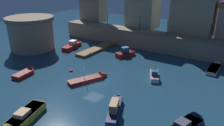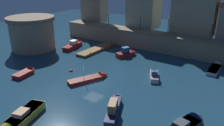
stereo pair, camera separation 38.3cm
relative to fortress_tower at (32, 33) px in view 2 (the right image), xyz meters
name	(u,v)px [view 2 (the right image)]	position (x,y,z in m)	size (l,w,h in m)	color
ground_plane	(93,82)	(20.89, -5.68, -3.50)	(108.91, 108.91, 0.00)	#19384C
quay_wall	(152,40)	(20.89, 14.21, -1.65)	(44.64, 3.77, 3.67)	gray
old_town_backdrop	(175,12)	(23.88, 18.33, 4.04)	(43.12, 5.72, 9.19)	gray
fortress_tower	(32,33)	(0.00, 0.00, 0.00)	(9.73, 9.73, 6.88)	gray
pier_dock	(97,49)	(11.90, 6.97, -3.24)	(2.37, 11.02, 0.70)	brown
quay_lamp_0	(109,16)	(9.70, 14.21, 2.44)	(0.32, 0.32, 3.40)	black
quay_lamp_1	(141,20)	(18.08, 14.21, 2.43)	(0.32, 0.32, 3.39)	black
quay_lamp_2	(168,23)	(24.29, 14.21, 2.42)	(0.32, 0.32, 3.38)	black
quay_lamp_3	(212,28)	(32.48, 14.21, 2.46)	(0.32, 0.32, 3.45)	black
moored_boat_0	(93,78)	(20.22, -5.01, -3.21)	(4.15, 6.63, 3.13)	red
moored_boat_1	(154,74)	(27.53, 1.28, -3.06)	(3.23, 4.96, 3.18)	white
moored_boat_2	(187,124)	(35.81, -8.51, -3.13)	(3.36, 6.85, 1.83)	navy
moored_boat_3	(128,53)	(19.00, 7.48, -2.92)	(3.19, 4.84, 2.18)	red
moored_boat_4	(19,120)	(20.75, -18.22, -3.01)	(3.70, 6.99, 1.79)	gold
moored_boat_5	(75,45)	(6.40, 5.88, -2.96)	(2.83, 7.00, 1.94)	red
moored_boat_7	(114,107)	(27.78, -10.33, -2.89)	(3.90, 6.97, 1.93)	navy
moored_boat_9	(216,68)	(34.84, 9.94, -3.19)	(1.61, 6.12, 1.49)	silver
moored_boat_10	(27,72)	(10.15, -9.40, -3.16)	(2.18, 4.32, 1.49)	red
mooring_buoy_0	(71,71)	(15.27, -4.56, -3.50)	(0.64, 0.64, 0.64)	red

